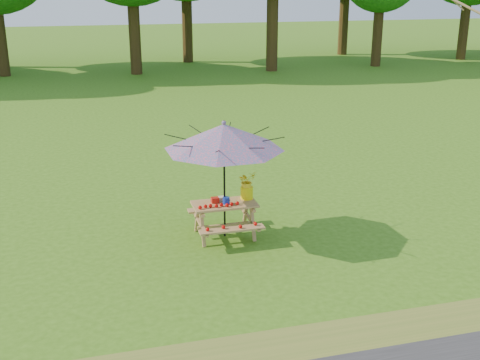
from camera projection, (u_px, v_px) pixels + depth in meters
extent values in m
plane|color=#3A6813|center=(446.00, 236.00, 11.44)|extent=(120.00, 120.00, 0.00)
cube|color=#A6874B|center=(225.00, 204.00, 11.26)|extent=(1.20, 0.62, 0.04)
cube|color=#A6874B|center=(232.00, 229.00, 10.85)|extent=(1.20, 0.22, 0.04)
cube|color=#A6874B|center=(218.00, 208.00, 11.85)|extent=(1.20, 0.22, 0.04)
cylinder|color=black|center=(224.00, 180.00, 11.11)|extent=(0.04, 0.04, 2.25)
cone|color=#1B699D|center=(224.00, 137.00, 10.85)|extent=(2.85, 2.85, 0.47)
sphere|color=#1B699D|center=(224.00, 123.00, 10.77)|extent=(0.08, 0.08, 0.08)
cube|color=red|center=(215.00, 200.00, 11.26)|extent=(0.14, 0.12, 0.10)
cylinder|color=#1530B1|center=(226.00, 201.00, 11.19)|extent=(0.13, 0.13, 0.13)
cube|color=beige|center=(222.00, 199.00, 11.39)|extent=(0.13, 0.13, 0.07)
cylinder|color=#FFEE0D|center=(247.00, 193.00, 11.45)|extent=(0.24, 0.24, 0.24)
imported|color=yellow|center=(247.00, 181.00, 11.37)|extent=(0.40, 0.37, 0.36)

